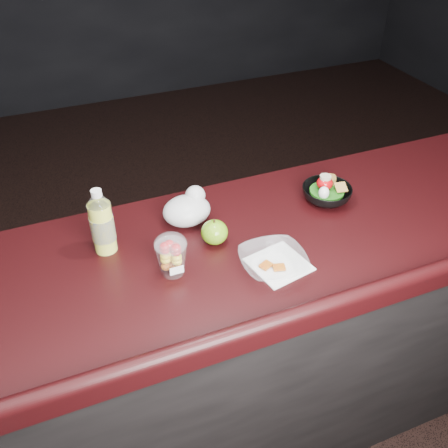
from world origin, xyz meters
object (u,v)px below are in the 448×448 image
Objects in this scene: fruit_cup at (171,255)px; snack_bowl at (326,193)px; green_apple at (214,232)px; lemonade_bottle at (102,226)px; takeout_bowl at (273,262)px.

snack_bowl is (0.62, 0.16, -0.04)m from fruit_cup.
fruit_cup is 1.52× the size of green_apple.
green_apple is (0.33, -0.10, -0.05)m from lemonade_bottle.
green_apple is 0.45× the size of snack_bowl.
lemonade_bottle is 1.13× the size of snack_bowl.
snack_bowl reaches higher than takeout_bowl.
snack_bowl is at bearing 8.77° from green_apple.
fruit_cup is 0.30m from takeout_bowl.
green_apple is at bearing -16.15° from lemonade_bottle.
lemonade_bottle reaches higher than fruit_cup.
lemonade_bottle is 0.78m from snack_bowl.
green_apple is at bearing 122.36° from takeout_bowl.
lemonade_bottle is 0.35m from green_apple.
lemonade_bottle is 2.48× the size of green_apple.
takeout_bowl is at bearing -32.04° from lemonade_bottle.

